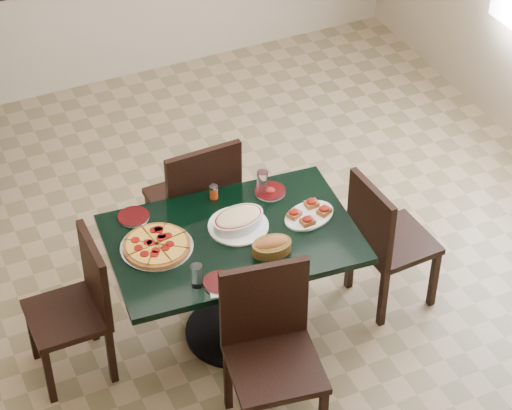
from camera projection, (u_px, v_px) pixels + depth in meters
name	position (u px, v px, depth m)	size (l,w,h in m)	color
floor	(245.00, 300.00, 6.06)	(5.50, 5.50, 0.00)	#88704E
main_table	(233.00, 261.00, 5.49)	(1.40, 0.97, 0.75)	black
chair_far	(197.00, 199.00, 5.92)	(0.48, 0.48, 0.99)	black
chair_near	(270.00, 343.00, 5.04)	(0.53, 0.53, 0.98)	black
chair_right	(384.00, 237.00, 5.75)	(0.44, 0.44, 0.90)	black
chair_left	(80.00, 302.00, 5.36)	(0.41, 0.41, 0.88)	black
pepperoni_pizza	(157.00, 246.00, 5.29)	(0.39, 0.39, 0.04)	silver
lasagna_casserole	(238.00, 220.00, 5.41)	(0.33, 0.33, 0.09)	white
bread_basket	(272.00, 246.00, 5.26)	(0.23, 0.16, 0.09)	brown
bruschetta_platter	(309.00, 213.00, 5.49)	(0.35, 0.29, 0.05)	white
side_plate_near	(220.00, 283.00, 5.09)	(0.17, 0.17, 0.02)	white
side_plate_far_r	(270.00, 191.00, 5.66)	(0.18, 0.18, 0.03)	white
side_plate_far_l	(134.00, 217.00, 5.49)	(0.18, 0.18, 0.02)	white
napkin_setting	(224.00, 285.00, 5.08)	(0.19, 0.19, 0.01)	white
water_glass_a	(262.00, 182.00, 5.63)	(0.06, 0.06, 0.14)	white
water_glass_b	(197.00, 276.00, 5.04)	(0.06, 0.06, 0.13)	white
pepper_shaker	(214.00, 192.00, 5.61)	(0.05, 0.05, 0.08)	#C03B14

